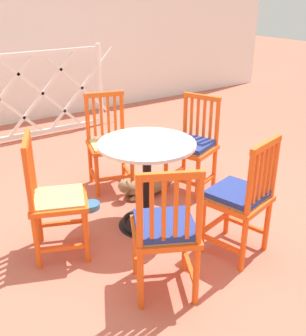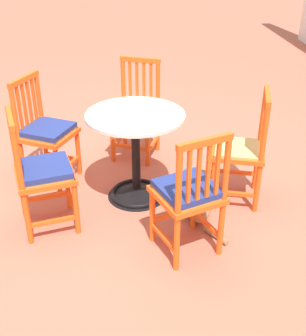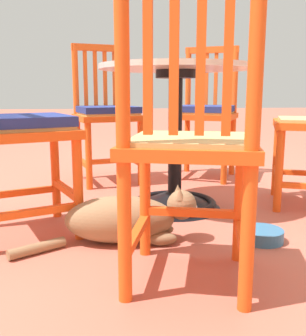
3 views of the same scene
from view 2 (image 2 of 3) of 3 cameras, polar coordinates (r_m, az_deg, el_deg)
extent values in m
plane|color=#BC604C|center=(3.82, -5.29, -2.88)|extent=(24.00, 24.00, 0.00)
cone|color=black|center=(3.71, -2.09, -2.86)|extent=(0.48, 0.48, 0.10)
torus|color=black|center=(3.73, -2.08, -3.19)|extent=(0.44, 0.44, 0.04)
cylinder|color=black|center=(3.55, -2.18, 1.54)|extent=(0.07, 0.07, 0.66)
cylinder|color=black|center=(3.42, -2.28, 6.19)|extent=(0.20, 0.20, 0.04)
cylinder|color=silver|center=(3.40, -2.29, 6.69)|extent=(0.76, 0.76, 0.02)
cylinder|color=#EA5619|center=(4.07, -0.72, 3.09)|extent=(0.04, 0.04, 0.45)
cylinder|color=#EA5619|center=(4.18, -5.19, 3.67)|extent=(0.04, 0.04, 0.45)
cylinder|color=#EA5619|center=(4.28, 0.61, 7.79)|extent=(0.04, 0.04, 0.91)
cylinder|color=#EA5619|center=(4.38, -3.71, 8.24)|extent=(0.04, 0.04, 0.91)
cube|color=#EA5619|center=(4.26, -0.04, 3.04)|extent=(0.33, 0.16, 0.03)
cube|color=#EA5619|center=(4.36, -4.34, 3.59)|extent=(0.33, 0.16, 0.03)
cube|color=#EA5619|center=(4.15, -2.96, 2.70)|extent=(0.16, 0.33, 0.03)
cube|color=#EA5619|center=(4.18, -2.29, 6.92)|extent=(0.52, 0.52, 0.04)
cube|color=tan|center=(4.18, -2.29, 7.19)|extent=(0.46, 0.46, 0.02)
cube|color=#EA5619|center=(4.22, -0.27, 10.73)|extent=(0.03, 0.03, 0.39)
cube|color=#EA5619|center=(4.24, -1.17, 10.81)|extent=(0.03, 0.03, 0.39)
cube|color=#EA5619|center=(4.26, -2.06, 10.89)|extent=(0.03, 0.03, 0.39)
cube|color=#EA5619|center=(4.28, -2.94, 10.97)|extent=(0.03, 0.03, 0.39)
cube|color=#EA5619|center=(4.19, -1.66, 13.58)|extent=(0.17, 0.36, 0.04)
cylinder|color=#EA5619|center=(4.00, -9.49, 2.11)|extent=(0.04, 0.04, 0.45)
cylinder|color=#EA5619|center=(3.74, -12.05, -0.13)|extent=(0.04, 0.04, 0.45)
cylinder|color=#EA5619|center=(4.07, -13.92, 5.75)|extent=(0.04, 0.04, 0.91)
cylinder|color=#EA5619|center=(3.83, -16.72, 3.78)|extent=(0.04, 0.04, 0.91)
cube|color=#EA5619|center=(4.12, -11.45, 1.44)|extent=(0.18, 0.32, 0.03)
cube|color=#EA5619|center=(3.87, -14.05, -0.77)|extent=(0.18, 0.32, 0.03)
cube|color=#EA5619|center=(3.89, -10.65, 0.31)|extent=(0.32, 0.18, 0.03)
cube|color=#EA5619|center=(3.86, -13.17, 4.15)|extent=(0.54, 0.54, 0.04)
cube|color=tan|center=(3.85, -13.21, 4.45)|extent=(0.47, 0.47, 0.02)
cube|color=#EA5619|center=(3.94, -14.86, 8.36)|extent=(0.03, 0.03, 0.39)
cube|color=#EA5619|center=(3.89, -15.43, 8.01)|extent=(0.03, 0.03, 0.39)
cube|color=#EA5619|center=(3.84, -16.01, 7.65)|extent=(0.03, 0.03, 0.39)
cube|color=#EA5619|center=(3.79, -16.60, 7.27)|extent=(0.03, 0.03, 0.39)
cube|color=#EA5619|center=(3.80, -16.14, 10.77)|extent=(0.35, 0.20, 0.04)
cube|color=navy|center=(3.84, -13.26, 4.85)|extent=(0.48, 0.48, 0.04)
cylinder|color=#EA5619|center=(3.53, -10.85, -1.95)|extent=(0.04, 0.04, 0.45)
cylinder|color=#EA5619|center=(3.24, -9.76, -4.89)|extent=(0.04, 0.04, 0.45)
cylinder|color=#EA5619|center=(3.40, -16.83, 0.40)|extent=(0.04, 0.04, 0.91)
cylinder|color=#EA5619|center=(3.10, -16.28, -2.46)|extent=(0.04, 0.04, 0.91)
cube|color=#EA5619|center=(3.56, -13.41, -3.58)|extent=(0.11, 0.34, 0.03)
cube|color=#EA5619|center=(3.28, -12.56, -6.64)|extent=(0.11, 0.34, 0.03)
cube|color=#EA5619|center=(3.42, -10.25, -4.13)|extent=(0.34, 0.11, 0.03)
cube|color=#EA5619|center=(3.26, -13.57, -0.81)|extent=(0.48, 0.48, 0.04)
cube|color=tan|center=(3.25, -13.61, -0.48)|extent=(0.42, 0.42, 0.02)
cube|color=#EA5619|center=(3.24, -17.29, 3.34)|extent=(0.03, 0.03, 0.39)
cube|color=#EA5619|center=(3.17, -17.19, 2.84)|extent=(0.03, 0.03, 0.39)
cube|color=#EA5619|center=(3.11, -17.09, 2.31)|extent=(0.03, 0.03, 0.39)
cube|color=#EA5619|center=(3.05, -16.98, 1.77)|extent=(0.03, 0.03, 0.39)
cube|color=#EA5619|center=(3.06, -17.71, 6.09)|extent=(0.38, 0.12, 0.04)
cube|color=navy|center=(3.24, -13.67, -0.02)|extent=(0.44, 0.44, 0.04)
cylinder|color=#EA5619|center=(3.13, -0.09, -5.87)|extent=(0.04, 0.04, 0.45)
cylinder|color=#EA5619|center=(3.27, 5.24, -4.27)|extent=(0.04, 0.04, 0.45)
cylinder|color=#EA5619|center=(2.75, 3.17, -5.58)|extent=(0.04, 0.04, 0.91)
cylinder|color=#EA5619|center=(2.91, 8.98, -3.77)|extent=(0.04, 0.04, 0.91)
cube|color=#EA5619|center=(3.06, 1.39, -8.81)|extent=(0.33, 0.15, 0.03)
cube|color=#EA5619|center=(3.20, 6.79, -7.02)|extent=(0.33, 0.15, 0.03)
cube|color=#EA5619|center=(3.22, 2.62, -5.86)|extent=(0.15, 0.33, 0.03)
cube|color=#EA5619|center=(2.96, 4.36, -3.40)|extent=(0.52, 0.52, 0.04)
cube|color=tan|center=(2.95, 4.37, -3.04)|extent=(0.45, 0.45, 0.02)
cube|color=#EA5619|center=(2.66, 4.57, -1.21)|extent=(0.03, 0.03, 0.39)
cube|color=#EA5619|center=(2.69, 5.80, -0.87)|extent=(0.03, 0.03, 0.39)
cube|color=#EA5619|center=(2.72, 7.01, -0.54)|extent=(0.03, 0.03, 0.39)
cube|color=#EA5619|center=(2.76, 8.19, -0.22)|extent=(0.03, 0.03, 0.39)
cube|color=#EA5619|center=(2.61, 6.66, 3.29)|extent=(0.17, 0.37, 0.04)
cube|color=navy|center=(2.93, 4.40, -2.54)|extent=(0.47, 0.47, 0.04)
cylinder|color=#EA5619|center=(3.51, 7.62, -1.80)|extent=(0.04, 0.04, 0.45)
cylinder|color=#EA5619|center=(3.81, 7.94, 0.80)|extent=(0.04, 0.04, 0.45)
cylinder|color=#EA5619|center=(3.41, 13.57, 1.01)|extent=(0.04, 0.04, 0.91)
cylinder|color=#EA5619|center=(3.71, 13.43, 3.46)|extent=(0.04, 0.04, 0.91)
cube|color=#EA5619|center=(3.56, 10.26, -3.22)|extent=(0.12, 0.33, 0.03)
cube|color=#EA5619|center=(3.85, 10.38, -0.53)|extent=(0.12, 0.33, 0.03)
cube|color=#EA5619|center=(3.69, 7.73, -1.19)|extent=(0.33, 0.12, 0.03)
cube|color=#EA5619|center=(3.56, 10.74, 2.20)|extent=(0.50, 0.50, 0.04)
cube|color=tan|center=(3.55, 10.77, 2.52)|extent=(0.43, 0.43, 0.02)
cube|color=#EA5619|center=(3.37, 13.98, 4.91)|extent=(0.03, 0.03, 0.39)
cube|color=#EA5619|center=(3.44, 13.94, 5.37)|extent=(0.03, 0.03, 0.39)
cube|color=#EA5619|center=(3.50, 13.91, 5.82)|extent=(0.03, 0.03, 0.39)
cube|color=#EA5619|center=(3.56, 13.87, 6.24)|extent=(0.03, 0.03, 0.39)
cube|color=#EA5619|center=(3.39, 14.35, 8.84)|extent=(0.37, 0.14, 0.04)
ellipsoid|color=#8E704C|center=(3.48, 5.62, -4.50)|extent=(0.45, 0.23, 0.19)
ellipsoid|color=silver|center=(3.57, 5.41, -3.74)|extent=(0.19, 0.16, 0.14)
sphere|color=#8E704C|center=(3.66, 5.16, -1.61)|extent=(0.12, 0.12, 0.12)
ellipsoid|color=silver|center=(3.71, 5.07, -1.43)|extent=(0.05, 0.05, 0.04)
cone|color=#8E704C|center=(3.62, 4.72, -0.99)|extent=(0.04, 0.04, 0.04)
cone|color=#8E704C|center=(3.63, 5.72, -0.96)|extent=(0.04, 0.04, 0.04)
ellipsoid|color=#8E704C|center=(3.65, 4.38, -3.96)|extent=(0.12, 0.06, 0.05)
ellipsoid|color=#8E704C|center=(3.66, 6.09, -3.91)|extent=(0.12, 0.06, 0.05)
cylinder|color=#8E704C|center=(3.29, 8.01, -8.50)|extent=(0.21, 0.15, 0.04)
cylinder|color=teal|center=(4.01, 5.02, -0.72)|extent=(0.17, 0.17, 0.05)
camera|label=1|loc=(5.27, -34.10, 22.55)|focal=43.60mm
camera|label=3|loc=(3.79, 29.60, 3.19)|focal=42.38mm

